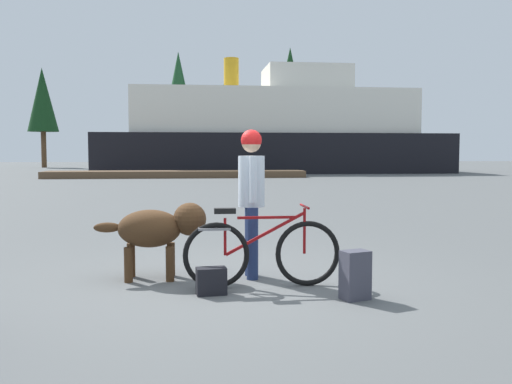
# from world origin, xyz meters

# --- Properties ---
(ground_plane) EXTENTS (160.00, 160.00, 0.00)m
(ground_plane) POSITION_xyz_m (0.00, 0.00, 0.00)
(ground_plane) COLOR #595B5B
(bicycle) EXTENTS (1.79, 0.44, 0.93)m
(bicycle) POSITION_xyz_m (0.35, -0.22, 0.40)
(bicycle) COLOR black
(bicycle) RESTS_ON ground_plane
(person_cyclist) EXTENTS (0.32, 0.53, 1.80)m
(person_cyclist) POSITION_xyz_m (0.29, 0.28, 1.10)
(person_cyclist) COLOR navy
(person_cyclist) RESTS_ON ground_plane
(dog) EXTENTS (1.33, 0.53, 0.92)m
(dog) POSITION_xyz_m (-0.82, 0.32, 0.61)
(dog) COLOR #472D19
(dog) RESTS_ON ground_plane
(backpack) EXTENTS (0.33, 0.28, 0.51)m
(backpack) POSITION_xyz_m (1.26, -0.86, 0.26)
(backpack) COLOR #3F3F4C
(backpack) RESTS_ON ground_plane
(handbag_pannier) EXTENTS (0.34, 0.21, 0.29)m
(handbag_pannier) POSITION_xyz_m (-0.22, -0.49, 0.15)
(handbag_pannier) COLOR black
(handbag_pannier) RESTS_ON ground_plane
(dock_pier) EXTENTS (15.27, 2.40, 0.40)m
(dock_pier) POSITION_xyz_m (-1.35, 27.12, 0.20)
(dock_pier) COLOR brown
(dock_pier) RESTS_ON ground_plane
(ferry_boat) EXTENTS (25.41, 8.48, 8.42)m
(ferry_boat) POSITION_xyz_m (5.69, 35.14, 2.93)
(ferry_boat) COLOR black
(ferry_boat) RESTS_ON ground_plane
(pine_tree_far_left) EXTENTS (2.91, 2.91, 9.65)m
(pine_tree_far_left) POSITION_xyz_m (-14.74, 49.88, 6.50)
(pine_tree_far_left) COLOR #4C331E
(pine_tree_far_left) RESTS_ON ground_plane
(pine_tree_center) EXTENTS (3.89, 3.89, 12.04)m
(pine_tree_center) POSITION_xyz_m (-1.76, 53.39, 7.38)
(pine_tree_center) COLOR #4C331E
(pine_tree_center) RESTS_ON ground_plane
(pine_tree_far_right) EXTENTS (4.20, 4.20, 12.41)m
(pine_tree_far_right) POSITION_xyz_m (9.86, 51.71, 7.69)
(pine_tree_far_right) COLOR #4C331E
(pine_tree_far_right) RESTS_ON ground_plane
(pine_tree_mid_back) EXTENTS (2.83, 2.83, 10.53)m
(pine_tree_mid_back) POSITION_xyz_m (3.39, 55.63, 6.39)
(pine_tree_mid_back) COLOR #4C331E
(pine_tree_mid_back) RESTS_ON ground_plane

